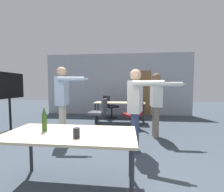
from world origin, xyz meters
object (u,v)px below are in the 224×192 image
at_px(person_right_polo, 136,102).
at_px(person_far_watching, 157,99).
at_px(beer_bottle, 44,119).
at_px(drink_cup, 76,133).
at_px(person_center_tall, 63,95).
at_px(office_chair_far_left, 99,114).
at_px(tv_screen, 9,95).
at_px(office_chair_near_pushed, 133,108).
at_px(office_chair_side_rolled, 110,108).
at_px(office_chair_mid_tucked, 134,115).

bearing_deg(person_right_polo, person_far_watching, 162.94).
relative_size(beer_bottle, drink_cup, 2.89).
distance_m(person_right_polo, person_far_watching, 1.12).
distance_m(person_center_tall, office_chair_far_left, 1.45).
distance_m(tv_screen, person_center_tall, 1.78).
bearing_deg(beer_bottle, drink_cup, -22.19).
distance_m(person_far_watching, beer_bottle, 2.83).
relative_size(person_far_watching, office_chair_far_left, 1.77).
relative_size(office_chair_near_pushed, office_chair_far_left, 0.97).
xyz_separation_m(person_center_tall, beer_bottle, (0.49, -1.68, -0.21)).
distance_m(person_center_tall, office_chair_side_rolled, 2.84).
xyz_separation_m(person_right_polo, person_far_watching, (0.59, 0.96, -0.01)).
xyz_separation_m(office_chair_far_left, drink_cup, (0.31, -2.97, 0.36)).
distance_m(office_chair_far_left, drink_cup, 3.00).
bearing_deg(office_chair_side_rolled, tv_screen, -89.36).
relative_size(office_chair_near_pushed, beer_bottle, 2.75).
height_order(office_chair_side_rolled, office_chair_far_left, office_chair_far_left).
bearing_deg(beer_bottle, office_chair_side_rolled, 84.95).
relative_size(person_right_polo, office_chair_near_pushed, 1.83).
bearing_deg(person_far_watching, office_chair_mid_tucked, -143.68).
xyz_separation_m(tv_screen, person_far_watching, (4.09, 0.09, -0.08)).
bearing_deg(office_chair_near_pushed, office_chair_side_rolled, -106.14).
distance_m(person_center_tall, person_right_polo, 1.83).
relative_size(person_center_tall, office_chair_mid_tucked, 2.00).
bearing_deg(tv_screen, office_chair_far_left, -73.68).
xyz_separation_m(person_right_polo, beer_bottle, (-1.27, -1.18, -0.11)).
xyz_separation_m(office_chair_near_pushed, drink_cup, (-0.83, -4.58, 0.38)).
height_order(office_chair_near_pushed, drink_cup, office_chair_near_pushed).
height_order(office_chair_far_left, drink_cup, office_chair_far_left).
distance_m(tv_screen, office_chair_side_rolled, 3.51).
relative_size(office_chair_mid_tucked, drink_cup, 7.83).
bearing_deg(drink_cup, office_chair_near_pushed, 79.73).
xyz_separation_m(tv_screen, office_chair_far_left, (2.44, 0.71, -0.64)).
relative_size(person_far_watching, office_chair_mid_tucked, 1.86).
distance_m(person_right_polo, office_chair_far_left, 1.99).
bearing_deg(office_chair_far_left, office_chair_near_pushed, -26.27).
height_order(person_center_tall, office_chair_mid_tucked, person_center_tall).
height_order(office_chair_mid_tucked, drink_cup, office_chair_mid_tucked).
bearing_deg(person_center_tall, person_far_watching, 96.31).
bearing_deg(drink_cup, office_chair_side_rolled, 91.67).
bearing_deg(office_chair_mid_tucked, drink_cup, 137.10).
bearing_deg(person_far_watching, beer_bottle, -42.24).
height_order(person_far_watching, office_chair_mid_tucked, person_far_watching).
relative_size(person_far_watching, drink_cup, 14.53).
xyz_separation_m(tv_screen, drink_cup, (2.75, -2.25, -0.29)).
relative_size(person_right_polo, person_far_watching, 1.00).
xyz_separation_m(person_far_watching, office_chair_far_left, (-1.65, 0.62, -0.56)).
bearing_deg(person_center_tall, office_chair_far_left, 142.45).
relative_size(person_right_polo, office_chair_far_left, 1.77).
relative_size(tv_screen, person_far_watching, 1.03).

